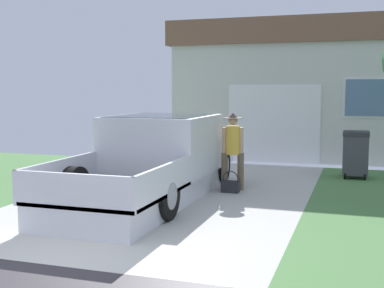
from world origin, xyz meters
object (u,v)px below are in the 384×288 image
pickup_truck (159,159)px  handbag (230,186)px  person_with_hat (233,146)px  wheeled_trash_bin (356,153)px  house_with_garage (318,90)px

pickup_truck → handbag: 1.58m
person_with_hat → wheeled_trash_bin: person_with_hat is taller
handbag → house_with_garage: (1.12, 7.63, 1.98)m
person_with_hat → pickup_truck: bearing=24.6°
pickup_truck → handbag: pickup_truck is taller
handbag → house_with_garage: 7.97m
person_with_hat → wheeled_trash_bin: size_ratio=1.45×
handbag → house_with_garage: house_with_garage is taller
pickup_truck → person_with_hat: bearing=35.2°
pickup_truck → person_with_hat: person_with_hat is taller
handbag → wheeled_trash_bin: bearing=47.4°
person_with_hat → house_with_garage: size_ratio=0.19×
pickup_truck → house_with_garage: house_with_garage is taller
person_with_hat → handbag: (0.03, -0.28, -0.80)m
wheeled_trash_bin → handbag: bearing=-132.6°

